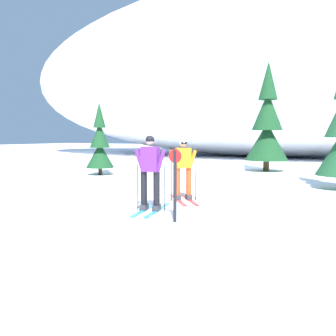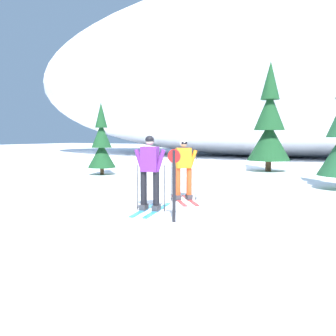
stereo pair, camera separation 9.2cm
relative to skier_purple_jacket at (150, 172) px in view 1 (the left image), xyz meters
The scene contains 7 objects.
ground_plane 1.15m from the skier_purple_jacket, 43.25° to the left, with size 120.00×120.00×0.00m, color white.
skier_purple_jacket is the anchor object (origin of this frame).
skier_orange_jacket 1.63m from the skier_purple_jacket, 86.97° to the left, with size 1.31×1.49×1.69m.
pine_tree_far_left 8.26m from the skier_purple_jacket, 136.43° to the left, with size 1.26×1.26×3.26m.
pine_tree_center_left 10.93m from the skier_purple_jacket, 88.09° to the left, with size 2.09×2.09×5.42m.
snow_ridge_background 24.70m from the skier_purple_jacket, 96.50° to the left, with size 48.38×19.67×14.59m, color white.
trail_marker_post 1.19m from the skier_purple_jacket, 34.71° to the right, with size 0.28×0.07×1.49m.
Camera 1 is at (3.63, -7.48, 1.75)m, focal length 37.69 mm.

